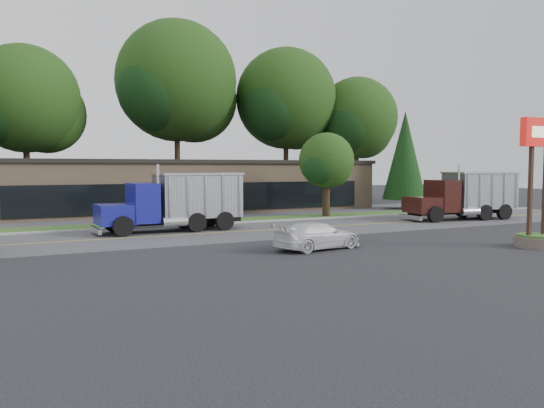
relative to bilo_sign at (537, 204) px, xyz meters
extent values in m
plane|color=#303035|center=(-10.50, 2.50, -2.02)|extent=(140.00, 140.00, 0.00)
cube|color=slate|center=(-10.50, 11.50, -2.02)|extent=(60.00, 8.00, 0.02)
cube|color=gold|center=(-10.50, 11.50, -2.02)|extent=(60.00, 0.12, 0.01)
cube|color=#9E9E99|center=(-10.50, 15.70, -2.02)|extent=(60.00, 0.30, 0.12)
cube|color=#2A521C|center=(-10.50, 17.50, -2.02)|extent=(60.00, 3.40, 0.03)
cube|color=slate|center=(-10.50, 22.50, -2.02)|extent=(60.00, 7.00, 0.02)
cube|color=tan|center=(-8.50, 28.50, -0.02)|extent=(32.00, 12.00, 4.00)
cylinder|color=#6B6054|center=(0.00, 0.00, -1.77)|extent=(1.90, 1.90, 0.50)
cylinder|color=#2A521C|center=(0.00, 0.00, -1.47)|extent=(1.70, 1.70, 0.10)
cube|color=#332116|center=(-0.50, 0.00, 0.58)|extent=(0.16, 0.16, 5.00)
cube|color=red|center=(0.00, 0.00, 3.28)|extent=(2.20, 0.35, 1.30)
cube|color=beige|center=(0.00, -0.19, 3.28)|extent=(1.50, 0.04, 0.50)
cube|color=beige|center=(0.00, 0.19, 3.28)|extent=(1.50, 0.04, 0.50)
cylinder|color=#382619|center=(-20.50, 36.50, 0.63)|extent=(0.56, 0.56, 5.30)
sphere|color=#163C10|center=(-20.50, 36.50, 7.81)|extent=(9.69, 9.69, 9.69)
sphere|color=#163C10|center=(-18.68, 37.71, 6.60)|extent=(7.26, 7.26, 7.26)
sphere|color=black|center=(-22.01, 35.59, 6.91)|extent=(6.66, 6.66, 6.66)
cylinder|color=#382619|center=(-6.50, 36.50, 1.31)|extent=(0.56, 0.56, 6.67)
sphere|color=#163C10|center=(-6.50, 36.50, 10.37)|extent=(12.20, 12.20, 12.20)
sphere|color=#163C10|center=(-4.21, 38.02, 8.84)|extent=(9.15, 9.15, 9.15)
sphere|color=black|center=(-8.41, 35.36, 9.22)|extent=(8.39, 8.39, 8.39)
cylinder|color=#382619|center=(5.50, 35.50, 0.99)|extent=(0.56, 0.56, 6.03)
sphere|color=#163C10|center=(5.50, 35.50, 9.17)|extent=(11.02, 11.02, 11.02)
sphere|color=#163C10|center=(7.57, 36.88, 7.79)|extent=(8.26, 8.26, 8.26)
sphere|color=black|center=(3.78, 34.47, 8.13)|extent=(7.58, 7.58, 7.58)
cylinder|color=#382619|center=(13.50, 33.50, 0.47)|extent=(0.56, 0.56, 4.99)
sphere|color=#163C10|center=(13.50, 33.50, 7.25)|extent=(9.13, 9.13, 9.13)
sphere|color=#163C10|center=(15.21, 34.64, 6.11)|extent=(6.85, 6.85, 6.85)
sphere|color=black|center=(12.07, 32.64, 6.39)|extent=(6.28, 6.28, 6.28)
cylinder|color=#382619|center=(9.50, 20.50, -1.52)|extent=(0.44, 0.44, 1.00)
cone|color=black|center=(9.50, 20.50, 2.75)|extent=(3.81, 3.81, 7.80)
cylinder|color=#382619|center=(-0.50, 17.50, -0.89)|extent=(0.56, 0.56, 2.27)
sphere|color=#163C10|center=(-0.50, 17.50, 2.20)|extent=(4.16, 4.16, 4.16)
sphere|color=#163C10|center=(0.28, 18.02, 1.68)|extent=(3.12, 3.12, 3.12)
sphere|color=black|center=(-1.15, 17.11, 1.81)|extent=(2.86, 2.86, 2.86)
cube|color=black|center=(-13.29, 13.47, -1.45)|extent=(7.99, 1.38, 0.28)
cube|color=navy|center=(-16.74, 13.30, -0.90)|extent=(2.01, 2.39, 1.10)
cube|color=navy|center=(-15.19, 13.38, -0.30)|extent=(1.49, 2.46, 2.20)
cube|color=black|center=(-15.79, 13.35, 0.10)|extent=(0.16, 2.10, 0.90)
cube|color=silver|center=(-11.91, 13.53, 0.00)|extent=(4.87, 2.72, 2.50)
cube|color=silver|center=(-11.91, 13.53, 1.30)|extent=(5.02, 2.88, 0.12)
cylinder|color=black|center=(-16.62, 14.46, -1.45)|extent=(1.12, 0.40, 1.10)
cylinder|color=black|center=(-16.51, 12.16, -1.45)|extent=(1.12, 0.40, 1.10)
cylinder|color=black|center=(-11.62, 14.70, -1.45)|extent=(1.12, 0.40, 1.10)
cylinder|color=black|center=(-11.51, 12.40, -1.45)|extent=(1.12, 0.40, 1.10)
cube|color=black|center=(6.91, 11.08, -1.45)|extent=(7.86, 1.90, 0.28)
cube|color=#341411|center=(3.54, 11.47, -0.90)|extent=(2.12, 2.50, 1.10)
cube|color=#341411|center=(5.06, 11.29, -0.30)|extent=(1.63, 2.54, 2.20)
cube|color=black|center=(4.47, 11.36, 0.10)|extent=(0.30, 2.09, 0.90)
cube|color=silver|center=(8.26, 10.92, 0.00)|extent=(4.92, 3.02, 2.50)
cube|color=silver|center=(8.26, 10.92, 1.30)|extent=(5.09, 3.19, 0.12)
cylinder|color=black|center=(3.85, 12.59, -1.45)|extent=(1.13, 0.48, 1.10)
cylinder|color=black|center=(3.58, 10.31, -1.45)|extent=(1.13, 0.48, 1.10)
cylinder|color=black|center=(8.73, 12.02, -1.45)|extent=(1.13, 0.48, 1.10)
cylinder|color=black|center=(8.46, 9.74, -1.45)|extent=(1.13, 0.48, 1.10)
imported|color=silver|center=(-9.41, 3.98, -1.40)|extent=(4.49, 2.41, 1.24)
camera|label=1|loc=(-21.75, -16.48, 1.69)|focal=35.00mm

